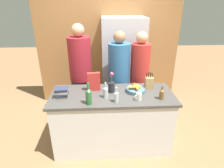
# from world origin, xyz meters

# --- Properties ---
(ground_plane) EXTENTS (14.00, 14.00, 0.00)m
(ground_plane) POSITION_xyz_m (0.00, 0.00, 0.00)
(ground_plane) COLOR #936B47
(kitchen_island) EXTENTS (1.79, 0.73, 0.90)m
(kitchen_island) POSITION_xyz_m (0.00, 0.00, 0.45)
(kitchen_island) COLOR silver
(kitchen_island) RESTS_ON ground_plane
(back_wall_wood) EXTENTS (2.99, 0.12, 2.60)m
(back_wall_wood) POSITION_xyz_m (0.00, 1.58, 1.30)
(back_wall_wood) COLOR #9E6B3D
(back_wall_wood) RESTS_ON ground_plane
(refrigerator) EXTENTS (0.83, 0.63, 1.86)m
(refrigerator) POSITION_xyz_m (0.28, 1.22, 0.93)
(refrigerator) COLOR #B7B7BC
(refrigerator) RESTS_ON ground_plane
(fruit_bowl) EXTENTS (0.28, 0.28, 0.11)m
(fruit_bowl) POSITION_xyz_m (0.35, 0.07, 0.94)
(fruit_bowl) COLOR slate
(fruit_bowl) RESTS_ON kitchen_island
(knife_block) EXTENTS (0.12, 0.10, 0.27)m
(knife_block) POSITION_xyz_m (0.57, 0.17, 0.99)
(knife_block) COLOR tan
(knife_block) RESTS_ON kitchen_island
(flower_vase) EXTENTS (0.10, 0.10, 0.31)m
(flower_vase) POSITION_xyz_m (-0.01, 0.07, 1.00)
(flower_vase) COLOR #232328
(flower_vase) RESTS_ON kitchen_island
(cereal_box) EXTENTS (0.19, 0.08, 0.28)m
(cereal_box) POSITION_xyz_m (-0.27, 0.14, 1.04)
(cereal_box) COLOR red
(cereal_box) RESTS_ON kitchen_island
(coffee_mug) EXTENTS (0.11, 0.08, 0.10)m
(coffee_mug) POSITION_xyz_m (0.35, -0.19, 0.94)
(coffee_mug) COLOR silver
(coffee_mug) RESTS_ON kitchen_island
(book_stack) EXTENTS (0.21, 0.17, 0.13)m
(book_stack) POSITION_xyz_m (-0.72, -0.03, 0.96)
(book_stack) COLOR #99844C
(book_stack) RESTS_ON kitchen_island
(bottle_oil) EXTENTS (0.07, 0.07, 0.20)m
(bottle_oil) POSITION_xyz_m (0.66, -0.18, 0.97)
(bottle_oil) COLOR brown
(bottle_oil) RESTS_ON kitchen_island
(bottle_vinegar) EXTENTS (0.07, 0.07, 0.23)m
(bottle_vinegar) POSITION_xyz_m (-0.10, -0.10, 0.99)
(bottle_vinegar) COLOR #B2BCC1
(bottle_vinegar) RESTS_ON kitchen_island
(bottle_wine) EXTENTS (0.08, 0.08, 0.30)m
(bottle_wine) POSITION_xyz_m (-0.32, -0.26, 1.01)
(bottle_wine) COLOR #286633
(bottle_wine) RESTS_ON kitchen_island
(bottle_water) EXTENTS (0.06, 0.06, 0.22)m
(bottle_water) POSITION_xyz_m (0.04, -0.23, 0.98)
(bottle_water) COLOR #B2BCC1
(bottle_water) RESTS_ON kitchen_island
(person_at_sink) EXTENTS (0.38, 0.38, 1.81)m
(person_at_sink) POSITION_xyz_m (-0.51, 0.67, 1.02)
(person_at_sink) COLOR #383842
(person_at_sink) RESTS_ON ground_plane
(person_in_blue) EXTENTS (0.36, 0.36, 1.70)m
(person_in_blue) POSITION_xyz_m (0.15, 0.61, 0.95)
(person_in_blue) COLOR #383842
(person_in_blue) RESTS_ON ground_plane
(person_in_red_tee) EXTENTS (0.33, 0.33, 1.69)m
(person_in_red_tee) POSITION_xyz_m (0.51, 0.61, 0.95)
(person_in_red_tee) COLOR #383842
(person_in_red_tee) RESTS_ON ground_plane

